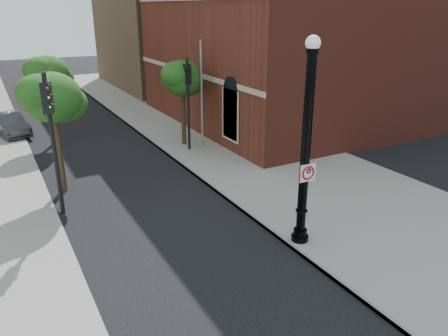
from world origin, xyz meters
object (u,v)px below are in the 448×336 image
lamppost (305,156)px  no_parking_sign (308,173)px  parked_car (9,124)px  traffic_signal_left (51,122)px  traffic_signal_right (188,90)px

lamppost → no_parking_sign: size_ratio=11.59×
parked_car → traffic_signal_left: bearing=-98.7°
no_parking_sign → traffic_signal_left: 8.73m
lamppost → traffic_signal_right: size_ratio=1.34×
no_parking_sign → traffic_signal_right: traffic_signal_right is taller
lamppost → no_parking_sign: bearing=-87.6°
traffic_signal_left → traffic_signal_right: 8.28m
no_parking_sign → parked_car: no_parking_sign is taller
lamppost → traffic_signal_right: lamppost is taller
lamppost → parked_car: size_ratio=1.62×
lamppost → parked_car: bearing=111.6°
traffic_signal_right → parked_car: bearing=128.8°
lamppost → no_parking_sign: (0.01, -0.16, -0.48)m
traffic_signal_right → no_parking_sign: bearing=-101.1°
no_parking_sign → traffic_signal_left: bearing=137.7°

